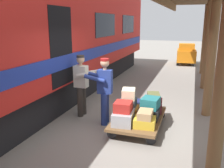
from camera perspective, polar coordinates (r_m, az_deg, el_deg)
ground_plane at (r=6.30m, az=4.28°, el=-9.96°), size 60.00×60.00×0.00m
train_car at (r=7.33m, az=-21.94°, el=9.17°), size 3.02×18.90×4.00m
luggage_cart at (r=6.22m, az=6.19°, el=-7.88°), size 1.11×1.93×0.29m
suitcase_gray_aluminum at (r=5.72m, az=2.61°, el=-7.78°), size 0.51×0.65×0.29m
suitcase_black_hardshell at (r=6.11m, az=8.54°, el=-6.64°), size 0.49×0.58×0.25m
suitcase_orange_carryall at (r=6.21m, az=3.96°, el=-6.24°), size 0.51×0.47×0.24m
suitcase_yellow_case at (r=5.64m, az=7.57°, el=-8.73°), size 0.50×0.48×0.20m
suitcase_burgundy_valise at (r=6.60m, az=9.36°, el=-4.90°), size 0.54×0.59×0.29m
suitcase_navy_fabric at (r=6.70m, az=5.11°, el=-4.85°), size 0.48×0.59×0.21m
suitcase_olive_duffel at (r=6.53m, az=9.57°, el=-2.96°), size 0.42×0.56×0.18m
suitcase_slate_roller at (r=6.11m, az=3.76°, el=-4.34°), size 0.41×0.43×0.21m
suitcase_red_plastic at (r=5.66m, az=2.58°, el=-5.25°), size 0.41×0.43×0.23m
suitcase_cream_canvas at (r=6.03m, az=3.84°, el=-2.30°), size 0.39×0.48×0.25m
suitcase_teal_softside at (r=6.06m, az=8.87°, el=-4.32°), size 0.44×0.49×0.25m
suitcase_tan_vintage at (r=5.57m, az=7.68°, el=-6.98°), size 0.32×0.45×0.17m
porter_in_overalls at (r=6.23m, az=-1.83°, el=-1.16°), size 0.69×0.47×1.70m
porter_by_door at (r=6.84m, az=-6.98°, el=0.13°), size 0.68×0.44×1.70m
baggage_tug at (r=15.90m, az=16.79°, el=6.57°), size 1.20×1.76×1.30m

